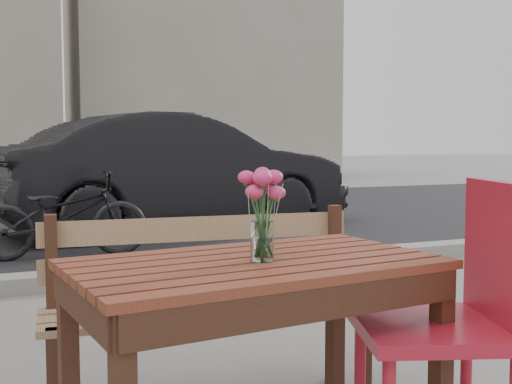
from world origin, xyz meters
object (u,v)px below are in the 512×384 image
at_px(main_vase, 262,203).
at_px(parked_car, 175,173).
at_px(main_table, 255,296).
at_px(red_chair, 460,306).
at_px(bicycle, 63,215).

relative_size(main_vase, parked_car, 0.07).
xyz_separation_m(main_table, parked_car, (1.36, 5.65, 0.11)).
height_order(main_vase, parked_car, parked_car).
relative_size(main_table, red_chair, 1.27).
xyz_separation_m(red_chair, bicycle, (-0.72, 4.48, -0.15)).
xyz_separation_m(main_vase, bicycle, (-0.12, 4.26, -0.48)).
bearing_deg(main_vase, red_chair, -20.03).
height_order(main_table, parked_car, parked_car).
relative_size(main_table, bicycle, 0.79).
height_order(red_chair, bicycle, red_chair).
distance_m(red_chair, bicycle, 4.54).
xyz_separation_m(main_table, bicycle, (-0.11, 4.23, -0.19)).
bearing_deg(parked_car, red_chair, 163.38).
bearing_deg(parked_car, main_table, 157.13).
bearing_deg(main_table, bicycle, 85.57).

